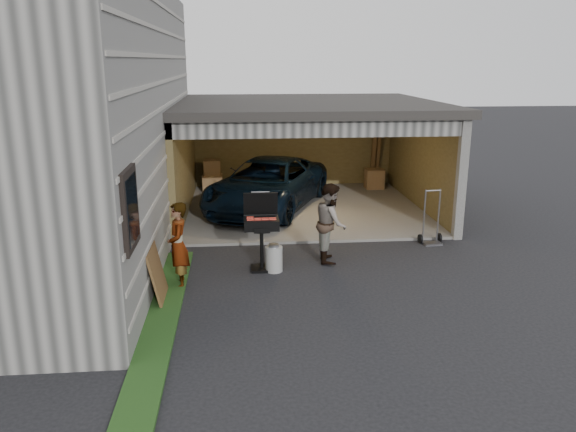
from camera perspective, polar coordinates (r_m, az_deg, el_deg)
The scene contains 10 objects.
ground at distance 9.16m, azimuth 1.73°, elevation -9.81°, with size 80.00×80.00×0.00m, color black.
groundcover_strip at distance 8.29m, azimuth -13.44°, elevation -12.91°, with size 0.50×8.00×0.06m, color #193814.
garage at distance 15.25m, azimuth 1.59°, elevation 7.82°, with size 6.80×6.30×2.90m.
minivan at distance 15.00m, azimuth -2.10°, elevation 3.01°, with size 2.21×4.79×1.33m, color black.
woman at distance 10.07m, azimuth -11.09°, elevation -2.96°, with size 0.57×0.37×1.55m, color #C6E6F9.
man at distance 11.21m, azimuth 4.36°, elevation -0.68°, with size 0.77×0.60×1.59m, color #482A1C.
bbq_grill at distance 10.70m, azimuth -2.72°, elevation -1.00°, with size 0.66×0.58×1.47m.
propane_tank at distance 10.78m, azimuth -1.44°, elevation -4.38°, with size 0.33×0.33×0.49m, color #AFB0AB.
plywood_panel at distance 9.65m, azimuth -13.12°, elevation -5.83°, with size 0.04×0.85×0.95m, color brown.
hand_truck at distance 12.79m, azimuth 14.34°, elevation -1.71°, with size 0.52×0.41×1.22m.
Camera 1 is at (-1.01, -8.22, 3.93)m, focal length 35.00 mm.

